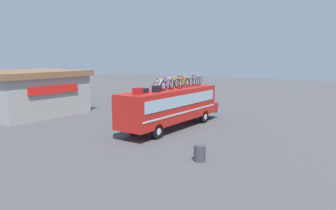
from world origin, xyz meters
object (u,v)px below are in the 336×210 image
(rooftop_bicycle_5, at_px, (183,83))
(luggage_bag_1, at_px, (138,91))
(rooftop_bicycle_2, at_px, (167,85))
(rooftop_bicycle_3, at_px, (168,84))
(rooftop_bicycle_7, at_px, (185,82))
(trash_bin, at_px, (200,153))
(rooftop_bicycle_4, at_px, (173,83))
(luggage_bag_3, at_px, (156,89))
(rooftop_bicycle_9, at_px, (197,81))
(luggage_bag_2, at_px, (144,91))
(rooftop_bicycle_6, at_px, (181,82))
(rooftop_bicycle_1, at_px, (159,86))
(bus, at_px, (171,105))
(rooftop_bicycle_8, at_px, (195,81))

(rooftop_bicycle_5, bearing_deg, luggage_bag_1, 177.60)
(rooftop_bicycle_2, height_order, rooftop_bicycle_3, rooftop_bicycle_3)
(rooftop_bicycle_7, height_order, trash_bin, rooftop_bicycle_7)
(rooftop_bicycle_4, bearing_deg, luggage_bag_3, -170.58)
(rooftop_bicycle_3, distance_m, rooftop_bicycle_9, 4.12)
(luggage_bag_3, bearing_deg, rooftop_bicycle_5, -1.57)
(trash_bin, bearing_deg, rooftop_bicycle_5, 37.95)
(luggage_bag_1, distance_m, rooftop_bicycle_4, 4.71)
(rooftop_bicycle_4, xyz_separation_m, rooftop_bicycle_9, (3.40, -0.21, -0.01))
(luggage_bag_2, xyz_separation_m, rooftop_bicycle_6, (5.04, 0.22, 0.23))
(luggage_bag_2, bearing_deg, rooftop_bicycle_1, -5.19)
(bus, xyz_separation_m, rooftop_bicycle_6, (1.82, 0.33, 1.64))
(luggage_bag_3, distance_m, rooftop_bicycle_4, 2.83)
(rooftop_bicycle_2, bearing_deg, bus, 15.17)
(rooftop_bicycle_4, relative_size, rooftop_bicycle_8, 1.01)
(rooftop_bicycle_3, xyz_separation_m, rooftop_bicycle_4, (0.72, 0.03, -0.01))
(rooftop_bicycle_2, distance_m, rooftop_bicycle_9, 4.79)
(luggage_bag_3, bearing_deg, luggage_bag_2, 155.97)
(rooftop_bicycle_1, relative_size, rooftop_bicycle_3, 0.92)
(rooftop_bicycle_3, relative_size, rooftop_bicycle_4, 1.00)
(rooftop_bicycle_4, xyz_separation_m, rooftop_bicycle_6, (1.36, 0.16, -0.01))
(rooftop_bicycle_3, distance_m, rooftop_bicycle_5, 1.45)
(rooftop_bicycle_1, height_order, rooftop_bicycle_6, rooftop_bicycle_6)
(luggage_bag_1, xyz_separation_m, trash_bin, (-1.59, -5.62, -2.87))
(rooftop_bicycle_1, bearing_deg, luggage_bag_2, 174.81)
(rooftop_bicycle_3, bearing_deg, rooftop_bicycle_9, -2.46)
(rooftop_bicycle_1, distance_m, rooftop_bicycle_7, 4.08)
(rooftop_bicycle_1, bearing_deg, bus, 1.34)
(rooftop_bicycle_2, relative_size, rooftop_bicycle_9, 1.07)
(rooftop_bicycle_4, xyz_separation_m, rooftop_bicycle_7, (1.98, 0.15, -0.03))
(rooftop_bicycle_7, bearing_deg, rooftop_bicycle_6, 179.23)
(rooftop_bicycle_4, distance_m, rooftop_bicycle_8, 2.74)
(rooftop_bicycle_7, bearing_deg, bus, -172.51)
(rooftop_bicycle_2, bearing_deg, rooftop_bicycle_9, 2.59)
(bus, xyz_separation_m, rooftop_bicycle_9, (3.85, -0.04, 1.63))
(rooftop_bicycle_2, bearing_deg, luggage_bag_2, 171.07)
(luggage_bag_1, xyz_separation_m, luggage_bag_2, (1.01, 0.27, -0.07))
(rooftop_bicycle_3, relative_size, rooftop_bicycle_8, 1.01)
(rooftop_bicycle_3, distance_m, rooftop_bicycle_4, 0.72)
(luggage_bag_3, height_order, rooftop_bicycle_3, rooftop_bicycle_3)
(rooftop_bicycle_8, relative_size, rooftop_bicycle_9, 1.08)
(luggage_bag_3, xyz_separation_m, rooftop_bicycle_6, (4.14, 0.62, 0.16))
(luggage_bag_3, relative_size, rooftop_bicycle_8, 0.34)
(rooftop_bicycle_7, bearing_deg, rooftop_bicycle_2, -170.34)
(bus, bearing_deg, luggage_bag_2, 178.10)
(luggage_bag_1, bearing_deg, luggage_bag_3, -3.88)
(luggage_bag_2, distance_m, rooftop_bicycle_2, 2.33)
(bus, bearing_deg, luggage_bag_3, -172.84)
(bus, xyz_separation_m, rooftop_bicycle_2, (-0.93, -0.25, 1.63))
(luggage_bag_2, height_order, rooftop_bicycle_4, rooftop_bicycle_4)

